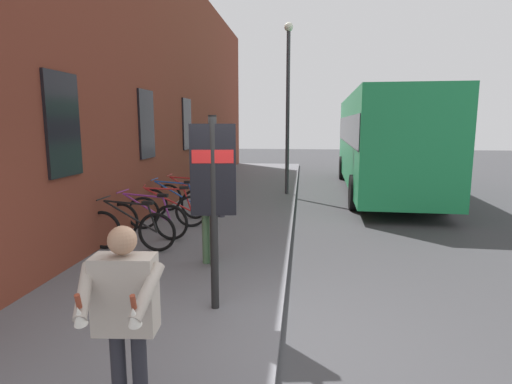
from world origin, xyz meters
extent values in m
plane|color=#38383A|center=(6.00, -1.00, 0.00)|extent=(60.00, 60.00, 0.00)
cube|color=slate|center=(8.00, 1.75, 0.06)|extent=(24.00, 3.50, 0.12)
cube|color=brown|center=(9.00, 3.80, 3.54)|extent=(22.00, 0.60, 7.09)
cube|color=black|center=(2.00, 3.48, 2.40)|extent=(0.90, 0.06, 1.60)
cube|color=black|center=(5.50, 3.48, 2.40)|extent=(0.90, 0.06, 1.60)
cube|color=black|center=(9.00, 3.48, 2.40)|extent=(0.90, 0.06, 1.60)
torus|color=black|center=(2.98, 3.43, 0.48)|extent=(0.09, 0.72, 0.72)
torus|color=black|center=(2.93, 2.38, 0.48)|extent=(0.09, 0.72, 0.72)
cylinder|color=black|center=(2.95, 2.88, 0.76)|extent=(0.09, 1.02, 0.58)
cylinder|color=black|center=(2.96, 2.96, 1.00)|extent=(0.08, 0.85, 0.09)
cylinder|color=black|center=(2.93, 2.46, 0.73)|extent=(0.04, 0.19, 0.51)
cube|color=black|center=(2.93, 2.53, 1.02)|extent=(0.11, 0.20, 0.06)
cylinder|color=black|center=(2.98, 3.38, 1.08)|extent=(0.48, 0.05, 0.02)
torus|color=black|center=(3.77, 3.42, 0.48)|extent=(0.11, 0.72, 0.72)
torus|color=black|center=(3.70, 2.37, 0.48)|extent=(0.11, 0.72, 0.72)
cylinder|color=#8C338C|center=(3.73, 2.87, 0.76)|extent=(0.11, 1.02, 0.58)
cylinder|color=#8C338C|center=(3.74, 2.94, 1.00)|extent=(0.10, 0.85, 0.09)
cylinder|color=#8C338C|center=(3.70, 2.44, 0.73)|extent=(0.05, 0.19, 0.51)
cube|color=black|center=(3.71, 2.52, 1.02)|extent=(0.11, 0.21, 0.06)
cylinder|color=#8C338C|center=(3.77, 3.37, 1.08)|extent=(0.48, 0.06, 0.02)
torus|color=black|center=(4.48, 3.25, 0.48)|extent=(0.27, 0.71, 0.72)
torus|color=black|center=(4.79, 2.24, 0.48)|extent=(0.27, 0.71, 0.72)
cylinder|color=#B21E1E|center=(4.64, 2.72, 0.76)|extent=(0.33, 0.98, 0.58)
cylinder|color=#B21E1E|center=(4.62, 2.79, 1.00)|extent=(0.28, 0.83, 0.09)
cylinder|color=#B21E1E|center=(4.77, 2.32, 0.73)|extent=(0.09, 0.19, 0.51)
cube|color=black|center=(4.75, 2.39, 1.02)|extent=(0.15, 0.22, 0.06)
cylinder|color=#B21E1E|center=(4.50, 3.20, 1.08)|extent=(0.47, 0.16, 0.02)
torus|color=black|center=(5.60, 3.42, 0.48)|extent=(0.06, 0.72, 0.72)
torus|color=black|center=(5.60, 2.37, 0.48)|extent=(0.06, 0.72, 0.72)
cylinder|color=#1E4CA5|center=(5.60, 2.87, 0.76)|extent=(0.04, 1.02, 0.58)
cylinder|color=#1E4CA5|center=(5.60, 2.95, 1.00)|extent=(0.04, 0.85, 0.09)
cylinder|color=#1E4CA5|center=(5.60, 2.45, 0.73)|extent=(0.04, 0.18, 0.51)
cube|color=black|center=(5.60, 2.52, 1.02)|extent=(0.10, 0.20, 0.06)
cylinder|color=#1E4CA5|center=(5.60, 3.37, 1.08)|extent=(0.48, 0.02, 0.02)
torus|color=black|center=(6.45, 3.32, 0.48)|extent=(0.08, 0.72, 0.72)
torus|color=black|center=(6.48, 2.27, 0.48)|extent=(0.08, 0.72, 0.72)
cylinder|color=#B21E1E|center=(6.46, 2.77, 0.76)|extent=(0.07, 1.02, 0.58)
cylinder|color=#B21E1E|center=(6.46, 2.84, 1.00)|extent=(0.06, 0.85, 0.09)
cylinder|color=#B21E1E|center=(6.48, 2.34, 0.73)|extent=(0.04, 0.19, 0.51)
cube|color=black|center=(6.47, 2.42, 1.02)|extent=(0.11, 0.20, 0.06)
cylinder|color=#B21E1E|center=(6.45, 3.27, 1.08)|extent=(0.48, 0.04, 0.02)
cylinder|color=black|center=(0.74, 0.85, 1.32)|extent=(0.10, 0.10, 2.40)
cube|color=black|center=(0.74, 0.85, 1.87)|extent=(0.16, 0.56, 1.10)
cube|color=red|center=(0.74, 0.85, 2.03)|extent=(0.17, 0.50, 0.16)
cube|color=#1E8C4C|center=(11.03, -3.00, 1.85)|extent=(10.59, 2.93, 3.00)
cube|color=black|center=(11.03, -3.00, 2.21)|extent=(10.39, 2.97, 0.90)
cylinder|color=black|center=(7.62, -4.06, 0.50)|extent=(1.01, 0.29, 1.00)
cylinder|color=black|center=(7.72, -1.66, 0.50)|extent=(1.01, 0.29, 1.00)
cylinder|color=black|center=(14.34, -4.34, 0.50)|extent=(1.01, 0.29, 1.00)
cylinder|color=black|center=(14.44, -1.94, 0.50)|extent=(1.01, 0.29, 1.00)
cylinder|color=#4C724C|center=(2.41, 1.36, 0.54)|extent=(0.12, 0.12, 0.84)
cylinder|color=#4C724C|center=(2.32, 1.21, 0.54)|extent=(0.12, 0.12, 0.84)
cube|color=#26262D|center=(2.36, 1.28, 1.28)|extent=(0.47, 0.55, 0.63)
sphere|color=brown|center=(2.36, 1.28, 1.72)|extent=(0.23, 0.23, 0.23)
cylinder|color=#26262D|center=(2.51, 1.52, 1.24)|extent=(0.10, 0.10, 0.56)
cylinder|color=#26262D|center=(2.22, 1.05, 1.24)|extent=(0.10, 0.10, 0.56)
cylinder|color=#26262D|center=(-1.38, 0.98, 0.51)|extent=(0.11, 0.11, 0.78)
cylinder|color=#26262D|center=(-1.40, 1.14, 0.51)|extent=(0.11, 0.11, 0.78)
cube|color=#B2A599|center=(-1.39, 1.06, 1.19)|extent=(0.26, 0.47, 0.58)
sphere|color=tan|center=(-1.39, 1.06, 1.60)|extent=(0.21, 0.21, 0.21)
cylinder|color=#B2A599|center=(-1.55, 0.83, 1.28)|extent=(0.42, 0.14, 0.33)
cone|color=white|center=(-1.73, 0.85, 1.19)|extent=(0.13, 0.10, 0.16)
cylinder|color=brown|center=(-1.73, 0.85, 1.29)|extent=(0.06, 0.04, 0.11)
cylinder|color=#B2A599|center=(-1.59, 1.26, 1.28)|extent=(0.42, 0.21, 0.33)
cone|color=white|center=(-1.76, 1.21, 1.19)|extent=(0.13, 0.10, 0.16)
cylinder|color=brown|center=(-1.76, 1.21, 1.29)|extent=(0.06, 0.04, 0.11)
cylinder|color=#333338|center=(9.58, 0.30, 2.70)|extent=(0.12, 0.12, 5.16)
sphere|color=silver|center=(9.58, 0.30, 5.40)|extent=(0.28, 0.28, 0.28)
camera|label=1|loc=(-4.17, -0.21, 2.42)|focal=29.39mm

